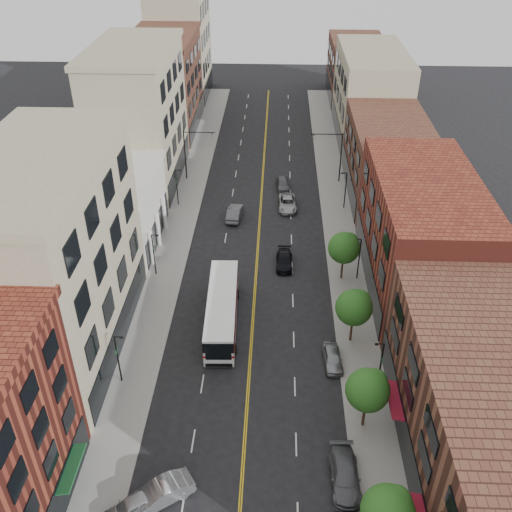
# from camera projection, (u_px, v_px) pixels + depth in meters

# --- Properties ---
(ground) EXTENTS (220.00, 220.00, 0.00)m
(ground) POSITION_uv_depth(u_px,v_px,m) (243.00, 465.00, 42.46)
(ground) COLOR black
(ground) RESTS_ON ground
(sidewalk_left) EXTENTS (4.00, 110.00, 0.15)m
(sidewalk_left) POSITION_uv_depth(u_px,v_px,m) (180.00, 224.00, 71.88)
(sidewalk_left) COLOR gray
(sidewalk_left) RESTS_ON ground
(sidewalk_right) EXTENTS (4.00, 110.00, 0.15)m
(sidewalk_right) POSITION_uv_depth(u_px,v_px,m) (339.00, 227.00, 71.22)
(sidewalk_right) COLOR gray
(sidewalk_right) RESTS_ON ground
(bldg_l_tanoffice) EXTENTS (10.00, 22.00, 18.00)m
(bldg_l_tanoffice) POSITION_uv_depth(u_px,v_px,m) (53.00, 262.00, 48.86)
(bldg_l_tanoffice) COLOR gray
(bldg_l_tanoffice) RESTS_ON ground
(bldg_l_white) EXTENTS (10.00, 14.00, 8.00)m
(bldg_l_white) POSITION_uv_depth(u_px,v_px,m) (113.00, 211.00, 66.61)
(bldg_l_white) COLOR silver
(bldg_l_white) RESTS_ON ground
(bldg_l_far_a) EXTENTS (10.00, 20.00, 18.00)m
(bldg_l_far_a) POSITION_uv_depth(u_px,v_px,m) (139.00, 119.00, 77.99)
(bldg_l_far_a) COLOR gray
(bldg_l_far_a) RESTS_ON ground
(bldg_l_far_b) EXTENTS (10.00, 20.00, 15.00)m
(bldg_l_far_b) POSITION_uv_depth(u_px,v_px,m) (165.00, 85.00, 95.47)
(bldg_l_far_b) COLOR brown
(bldg_l_far_b) RESTS_ON ground
(bldg_l_far_c) EXTENTS (10.00, 16.00, 20.00)m
(bldg_l_far_c) POSITION_uv_depth(u_px,v_px,m) (180.00, 44.00, 109.07)
(bldg_l_far_c) COLOR gray
(bldg_l_far_c) RESTS_ON ground
(bldg_r_near) EXTENTS (10.00, 26.00, 10.00)m
(bldg_r_near) POSITION_uv_depth(u_px,v_px,m) (489.00, 427.00, 39.13)
(bldg_r_near) COLOR brown
(bldg_r_near) RESTS_ON ground
(bldg_r_mid) EXTENTS (10.00, 22.00, 12.00)m
(bldg_r_mid) POSITION_uv_depth(u_px,v_px,m) (421.00, 233.00, 58.55)
(bldg_r_mid) COLOR maroon
(bldg_r_mid) RESTS_ON ground
(bldg_r_far_a) EXTENTS (10.00, 20.00, 10.00)m
(bldg_r_far_a) POSITION_uv_depth(u_px,v_px,m) (388.00, 159.00, 76.58)
(bldg_r_far_a) COLOR brown
(bldg_r_far_a) RESTS_ON ground
(bldg_r_far_b) EXTENTS (10.00, 22.00, 14.00)m
(bldg_r_far_b) POSITION_uv_depth(u_px,v_px,m) (370.00, 95.00, 92.96)
(bldg_r_far_b) COLOR gray
(bldg_r_far_b) RESTS_ON ground
(bldg_r_far_c) EXTENTS (10.00, 18.00, 11.00)m
(bldg_r_far_c) POSITION_uv_depth(u_px,v_px,m) (356.00, 70.00, 110.43)
(bldg_r_far_c) COLOR brown
(bldg_r_far_c) RESTS_ON ground
(tree_r_0) EXTENTS (3.40, 3.40, 5.59)m
(tree_r_0) POSITION_uv_depth(u_px,v_px,m) (389.00, 510.00, 34.93)
(tree_r_0) COLOR black
(tree_r_0) RESTS_ON sidewalk_right
(tree_r_1) EXTENTS (3.40, 3.40, 5.59)m
(tree_r_1) POSITION_uv_depth(u_px,v_px,m) (369.00, 389.00, 43.25)
(tree_r_1) COLOR black
(tree_r_1) RESTS_ON sidewalk_right
(tree_r_2) EXTENTS (3.40, 3.40, 5.59)m
(tree_r_2) POSITION_uv_depth(u_px,v_px,m) (355.00, 306.00, 51.57)
(tree_r_2) COLOR black
(tree_r_2) RESTS_ON sidewalk_right
(tree_r_3) EXTENTS (3.40, 3.40, 5.59)m
(tree_r_3) POSITION_uv_depth(u_px,v_px,m) (345.00, 247.00, 59.90)
(tree_r_3) COLOR black
(tree_r_3) RESTS_ON sidewalk_right
(lamp_l_1) EXTENTS (0.81, 0.55, 5.05)m
(lamp_l_1) POSITION_uv_depth(u_px,v_px,m) (118.00, 356.00, 47.83)
(lamp_l_1) COLOR black
(lamp_l_1) RESTS_ON sidewalk_left
(lamp_l_2) EXTENTS (0.81, 0.55, 5.05)m
(lamp_l_2) POSITION_uv_depth(u_px,v_px,m) (154.00, 252.00, 61.15)
(lamp_l_2) COLOR black
(lamp_l_2) RESTS_ON sidewalk_left
(lamp_l_3) EXTENTS (0.81, 0.55, 5.05)m
(lamp_l_3) POSITION_uv_depth(u_px,v_px,m) (177.00, 185.00, 74.47)
(lamp_l_3) COLOR black
(lamp_l_3) RESTS_ON sidewalk_left
(lamp_r_1) EXTENTS (0.81, 0.55, 5.05)m
(lamp_r_1) POSITION_uv_depth(u_px,v_px,m) (380.00, 364.00, 47.11)
(lamp_r_1) COLOR black
(lamp_r_1) RESTS_ON sidewalk_right
(lamp_r_2) EXTENTS (0.81, 0.55, 5.05)m
(lamp_r_2) POSITION_uv_depth(u_px,v_px,m) (359.00, 257.00, 60.43)
(lamp_r_2) COLOR black
(lamp_r_2) RESTS_ON sidewalk_right
(lamp_r_3) EXTENTS (0.81, 0.55, 5.05)m
(lamp_r_3) POSITION_uv_depth(u_px,v_px,m) (345.00, 188.00, 73.74)
(lamp_r_3) COLOR black
(lamp_r_3) RESTS_ON sidewalk_right
(signal_mast_left) EXTENTS (4.49, 0.18, 7.20)m
(signal_mast_left) POSITION_uv_depth(u_px,v_px,m) (190.00, 149.00, 80.18)
(signal_mast_left) COLOR black
(signal_mast_left) RESTS_ON sidewalk_left
(signal_mast_right) EXTENTS (4.49, 0.18, 7.20)m
(signal_mast_right) POSITION_uv_depth(u_px,v_px,m) (336.00, 151.00, 79.50)
(signal_mast_right) COLOR black
(signal_mast_right) RESTS_ON sidewalk_right
(city_bus) EXTENTS (3.39, 12.65, 3.23)m
(city_bus) POSITION_uv_depth(u_px,v_px,m) (222.00, 308.00, 54.90)
(city_bus) COLOR white
(city_bus) RESTS_ON ground
(car_angle_a) EXTENTS (4.28, 3.67, 1.39)m
(car_angle_a) POSITION_uv_depth(u_px,v_px,m) (131.00, 508.00, 38.79)
(car_angle_a) COLOR #A5A7AC
(car_angle_a) RESTS_ON ground
(car_angle_b) EXTENTS (4.97, 4.09, 1.60)m
(car_angle_b) POSITION_uv_depth(u_px,v_px,m) (160.00, 493.00, 39.59)
(car_angle_b) COLOR #A8ACB0
(car_angle_b) RESTS_ON ground
(car_parked_mid) EXTENTS (2.25, 5.19, 1.49)m
(car_parked_mid) POSITION_uv_depth(u_px,v_px,m) (345.00, 476.00, 40.82)
(car_parked_mid) COLOR #525358
(car_parked_mid) RESTS_ON ground
(car_parked_far) EXTENTS (1.88, 4.07, 1.35)m
(car_parked_far) POSITION_uv_depth(u_px,v_px,m) (333.00, 358.00, 50.94)
(car_parked_far) COLOR gray
(car_parked_far) RESTS_ON ground
(car_lane_behind) EXTENTS (2.02, 4.85, 1.56)m
(car_lane_behind) POSITION_uv_depth(u_px,v_px,m) (235.00, 213.00, 72.83)
(car_lane_behind) COLOR #505156
(car_lane_behind) RESTS_ON ground
(car_lane_a) EXTENTS (1.82, 4.46, 1.29)m
(car_lane_a) POSITION_uv_depth(u_px,v_px,m) (284.00, 261.00, 63.96)
(car_lane_a) COLOR black
(car_lane_a) RESTS_ON ground
(car_lane_b) EXTENTS (2.57, 5.21, 1.42)m
(car_lane_b) POSITION_uv_depth(u_px,v_px,m) (287.00, 203.00, 75.12)
(car_lane_b) COLOR #9B9DA2
(car_lane_b) RESTS_ON ground
(car_lane_c) EXTENTS (2.18, 4.47, 1.47)m
(car_lane_c) POSITION_uv_depth(u_px,v_px,m) (283.00, 184.00, 79.86)
(car_lane_c) COLOR #535459
(car_lane_c) RESTS_ON ground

